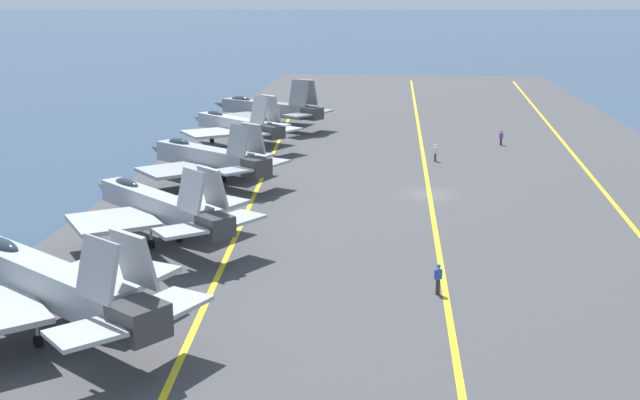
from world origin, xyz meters
The scene contains 13 objects.
ground_plane centered at (0.00, 0.00, 0.00)m, with size 2000.00×2000.00×0.00m, color #2D425B.
carrier_deck centered at (0.00, 0.00, 0.20)m, with size 208.42×53.38×0.40m, color #424244.
deck_stripe_foul_line centered at (0.00, -14.68, 0.40)m, with size 187.58×0.36×0.01m, color yellow.
deck_stripe_centerline centered at (0.00, 0.00, 0.40)m, with size 187.58×0.36×0.01m, color yellow.
deck_stripe_edge_line centered at (0.00, 14.68, 0.40)m, with size 187.58×0.36×0.01m, color yellow.
parked_jet_second centered at (-30.59, 19.63, 3.11)m, with size 13.80×16.42×6.24m.
parked_jet_third centered at (-15.45, 18.61, 2.99)m, with size 13.84×14.48×5.96m.
parked_jet_fourth centered at (2.14, 19.47, 2.73)m, with size 13.24×14.46×5.83m.
parked_jet_fifth centered at (18.87, 20.10, 2.98)m, with size 13.27×13.99×6.24m.
parked_jet_sixth centered at (33.01, 19.01, 2.86)m, with size 13.43×16.64×6.40m.
crew_purple_vest centered at (23.64, -8.79, 1.32)m, with size 0.46×0.44×1.67m.
crew_white_vest centered at (13.96, -1.10, 1.35)m, with size 0.28×0.40×1.73m.
crew_blue_vest centered at (-23.40, 0.45, 1.37)m, with size 0.45×0.45×1.77m.
Camera 1 is at (-65.76, 3.06, 16.51)m, focal length 45.00 mm.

